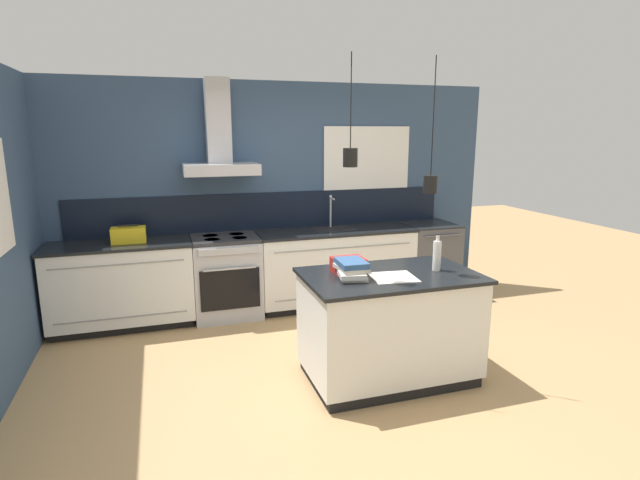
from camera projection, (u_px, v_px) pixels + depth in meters
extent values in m
plane|color=tan|center=(320.00, 375.00, 4.26)|extent=(16.00, 16.00, 0.00)
cube|color=#354C6B|center=(267.00, 196.00, 5.87)|extent=(5.60, 0.06, 2.60)
cube|color=black|center=(268.00, 211.00, 5.87)|extent=(4.42, 0.02, 0.43)
cube|color=white|center=(367.00, 166.00, 6.14)|extent=(1.12, 0.01, 0.96)
cube|color=black|center=(367.00, 166.00, 6.14)|extent=(1.04, 0.01, 0.88)
cube|color=#B5B5BA|center=(221.00, 169.00, 5.39)|extent=(0.80, 0.46, 0.12)
cube|color=#B5B5BA|center=(218.00, 121.00, 5.37)|extent=(0.26, 0.20, 0.90)
cylinder|color=black|center=(351.00, 101.00, 3.64)|extent=(0.01, 0.01, 0.68)
cylinder|color=black|center=(350.00, 158.00, 3.72)|extent=(0.11, 0.11, 0.14)
sphere|color=#F9D18C|center=(350.00, 158.00, 3.72)|extent=(0.06, 0.06, 0.06)
cylinder|color=black|center=(434.00, 117.00, 3.82)|extent=(0.01, 0.01, 0.90)
cylinder|color=black|center=(430.00, 184.00, 3.93)|extent=(0.11, 0.11, 0.14)
sphere|color=#F9D18C|center=(430.00, 184.00, 3.93)|extent=(0.06, 0.06, 0.06)
cube|color=black|center=(126.00, 321.00, 5.36)|extent=(1.39, 0.56, 0.09)
cube|color=white|center=(122.00, 283.00, 5.24)|extent=(1.43, 0.62, 0.79)
cube|color=gray|center=(118.00, 265.00, 4.89)|extent=(1.26, 0.01, 0.01)
cube|color=gray|center=(122.00, 318.00, 5.01)|extent=(1.26, 0.01, 0.01)
cube|color=black|center=(119.00, 245.00, 5.15)|extent=(1.46, 0.64, 0.03)
cube|color=black|center=(334.00, 299.00, 6.07)|extent=(1.79, 0.56, 0.09)
cube|color=white|center=(335.00, 264.00, 5.95)|extent=(1.84, 0.62, 0.79)
cube|color=gray|center=(345.00, 248.00, 5.60)|extent=(1.62, 0.01, 0.01)
cube|color=gray|center=(344.00, 294.00, 5.72)|extent=(1.62, 0.01, 0.01)
cube|color=black|center=(335.00, 231.00, 5.86)|extent=(1.87, 0.64, 0.03)
cube|color=#262628|center=(334.00, 229.00, 5.91)|extent=(0.48, 0.34, 0.01)
cylinder|color=#B5B5BA|center=(331.00, 212.00, 5.99)|extent=(0.02, 0.02, 0.37)
sphere|color=#B5B5BA|center=(331.00, 196.00, 5.95)|extent=(0.03, 0.03, 0.03)
cylinder|color=#B5B5BA|center=(332.00, 199.00, 5.90)|extent=(0.02, 0.12, 0.02)
cube|color=#B5B5BA|center=(226.00, 278.00, 5.58)|extent=(0.73, 0.62, 0.87)
cube|color=black|center=(230.00, 289.00, 5.29)|extent=(0.63, 0.02, 0.44)
cylinder|color=#B5B5BA|center=(230.00, 269.00, 5.22)|extent=(0.55, 0.02, 0.02)
cube|color=#B5B5BA|center=(229.00, 251.00, 5.19)|extent=(0.63, 0.02, 0.07)
cube|color=#2D2D30|center=(225.00, 238.00, 5.48)|extent=(0.73, 0.60, 0.04)
cylinder|color=black|center=(210.00, 236.00, 5.53)|extent=(0.17, 0.17, 0.00)
cylinder|color=black|center=(236.00, 234.00, 5.62)|extent=(0.17, 0.17, 0.00)
cylinder|color=black|center=(212.00, 240.00, 5.33)|extent=(0.17, 0.17, 0.00)
cylinder|color=black|center=(239.00, 238.00, 5.42)|extent=(0.17, 0.17, 0.00)
cube|color=#4C4C51|center=(428.00, 260.00, 6.33)|extent=(0.64, 0.62, 0.89)
cube|color=black|center=(429.00, 224.00, 6.23)|extent=(0.64, 0.62, 0.02)
cylinder|color=#4C4C51|center=(443.00, 236.00, 5.94)|extent=(0.48, 0.02, 0.02)
cube|color=black|center=(387.00, 372.00, 4.23)|extent=(1.31, 0.79, 0.09)
cube|color=white|center=(389.00, 323.00, 4.13)|extent=(1.37, 0.82, 0.79)
cube|color=black|center=(390.00, 276.00, 4.05)|extent=(1.42, 0.87, 0.03)
cylinder|color=silver|center=(437.00, 256.00, 4.12)|extent=(0.07, 0.07, 0.25)
cylinder|color=silver|center=(438.00, 238.00, 4.09)|extent=(0.03, 0.03, 0.06)
cylinder|color=#262628|center=(438.00, 234.00, 4.08)|extent=(0.03, 0.03, 0.01)
cube|color=silver|center=(353.00, 276.00, 3.92)|extent=(0.26, 0.29, 0.03)
cube|color=silver|center=(351.00, 272.00, 3.92)|extent=(0.26, 0.37, 0.04)
cube|color=beige|center=(351.00, 268.00, 3.92)|extent=(0.22, 0.30, 0.03)
cube|color=#335684|center=(351.00, 263.00, 3.92)|extent=(0.22, 0.30, 0.04)
cube|color=red|center=(348.00, 265.00, 4.09)|extent=(0.26, 0.21, 0.12)
cube|color=white|center=(353.00, 268.00, 3.99)|extent=(0.15, 0.01, 0.06)
cube|color=silver|center=(393.00, 277.00, 3.94)|extent=(0.38, 0.36, 0.01)
cube|color=gold|center=(129.00, 235.00, 5.16)|extent=(0.34, 0.18, 0.16)
cylinder|color=black|center=(128.00, 225.00, 5.14)|extent=(0.20, 0.02, 0.02)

